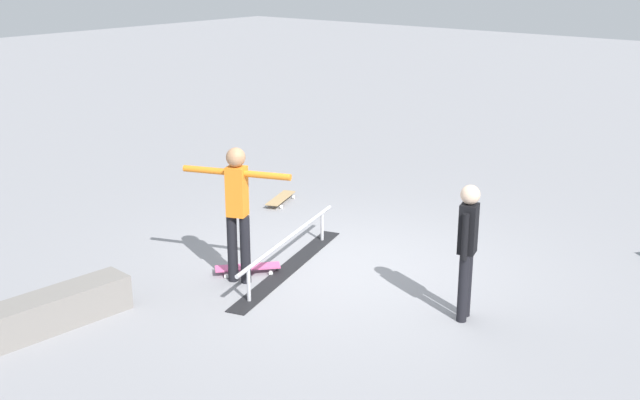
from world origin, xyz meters
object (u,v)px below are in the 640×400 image
Objects in this scene: skateboard_main at (248,267)px; loose_skateboard_natural at (281,198)px; skater_main at (237,205)px; bystander_black_shirt at (467,245)px; grind_rail at (289,254)px; skate_ledge at (31,318)px.

skateboard_main is 0.90× the size of loose_skateboard_natural.
skater_main is 2.02× the size of loose_skateboard_natural.
bystander_black_shirt is 4.70m from loose_skateboard_natural.
skate_ledge is at bearing -32.43° from grind_rail.
bystander_black_shirt is (-0.14, 2.39, 0.66)m from grind_rail.
grind_rail is 1.29× the size of skate_ledge.
skateboard_main is at bearing -50.27° from grind_rail.
skate_ledge is 2.93× the size of skateboard_main.
loose_skateboard_natural is (-1.95, -1.88, -0.12)m from grind_rail.
skateboard_main and loose_skateboard_natural have the same top height.
grind_rail is at bearing 52.71° from skater_main.
grind_rail is 0.54m from skateboard_main.
skate_ledge is at bearing -127.98° from skater_main.
loose_skateboard_natural is (-2.63, -1.69, -0.89)m from skater_main.
skater_main reaches higher than skate_ledge.
bystander_black_shirt is at bearing -133.35° from loose_skateboard_natural.
bystander_black_shirt is at bearing 77.14° from grind_rail.
skater_main is (-2.34, 0.69, 0.77)m from skate_ledge.
bystander_black_shirt reaches higher than grind_rail.
skate_ledge is at bearing 171.01° from loose_skateboard_natural.
grind_rail is 1.05m from skater_main.
skateboard_main is at bearing 167.20° from skate_ledge.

